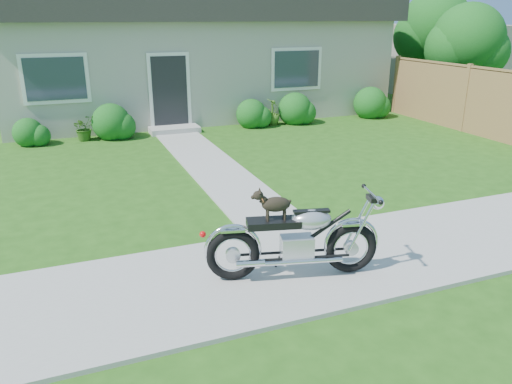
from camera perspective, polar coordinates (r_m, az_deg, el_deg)
ground at (r=7.62m, az=16.93°, el=-5.84°), size 80.00×80.00×0.00m
sidewalk at (r=7.62m, az=16.94°, el=-5.71°), size 24.00×2.20×0.04m
walkway at (r=11.19m, az=-5.21°, el=3.10°), size 1.20×8.00×0.03m
house at (r=17.91m, az=-7.27°, el=16.14°), size 12.60×7.03×4.50m
fence at (r=15.60m, az=22.86°, el=9.82°), size 0.12×6.62×1.90m
tree_near at (r=18.69m, az=23.45°, el=15.35°), size 2.44×2.35×3.60m
tree_far at (r=20.67m, az=20.18°, el=16.86°), size 2.71×2.66×4.08m
shrub_row at (r=15.01m, az=-0.84°, el=9.00°), size 11.21×1.08×1.08m
potted_plant_left at (r=14.16m, az=-19.05°, el=6.96°), size 0.79×0.76×0.68m
potted_plant_right at (r=15.36m, az=1.91°, el=9.13°), size 0.53×0.53×0.80m
motorcycle_with_dog at (r=6.22m, az=4.65°, el=-5.34°), size 2.19×0.84×1.16m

